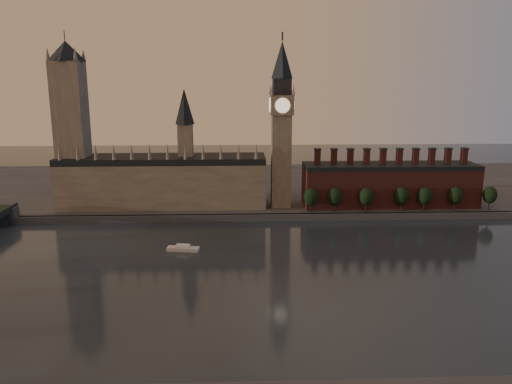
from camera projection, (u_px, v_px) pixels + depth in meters
ground at (279, 279)px, 213.29m from camera, size 900.00×900.00×0.00m
north_bank at (260, 187)px, 386.41m from camera, size 900.00×182.00×4.00m
palace_of_westminster at (164, 178)px, 318.13m from camera, size 130.00×30.30×74.00m
victoria_tower at (71, 120)px, 307.88m from camera, size 24.00×24.00×108.00m
big_ben at (281, 123)px, 308.41m from camera, size 15.00×15.00×107.00m
chimney_block at (389, 184)px, 319.62m from camera, size 110.00×25.00×37.00m
embankment_tree_0 at (311, 197)px, 303.38m from camera, size 8.60×8.60×14.88m
embankment_tree_1 at (335, 196)px, 304.51m from camera, size 8.60×8.60×14.88m
embankment_tree_2 at (366, 197)px, 303.89m from camera, size 8.60×8.60×14.88m
embankment_tree_3 at (402, 196)px, 306.33m from camera, size 8.60×8.60×14.88m
embankment_tree_4 at (425, 196)px, 305.91m from camera, size 8.60×8.60×14.88m
embankment_tree_5 at (455, 195)px, 307.50m from camera, size 8.60×8.60×14.88m
embankment_tree_6 at (490, 195)px, 308.21m from camera, size 8.60×8.60×14.88m
river_boat at (183, 248)px, 247.87m from camera, size 16.42×6.94×3.18m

